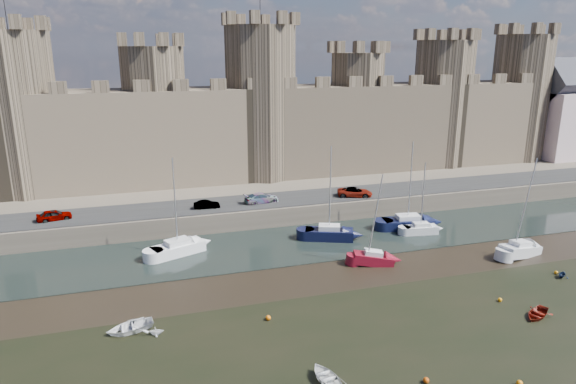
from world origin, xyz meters
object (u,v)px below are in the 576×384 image
at_px(car_3, 355,192).
at_px(sailboat_1, 329,233).
at_px(sailboat_3, 408,222).
at_px(car_1, 207,205).
at_px(sailboat_2, 421,228).
at_px(sailboat_5, 520,249).
at_px(car_2, 262,198).
at_px(sailboat_4, 373,258).
at_px(car_0, 54,215).
at_px(sailboat_0, 178,248).

height_order(car_3, sailboat_1, sailboat_1).
relative_size(car_3, sailboat_3, 0.43).
height_order(car_1, sailboat_2, sailboat_2).
height_order(sailboat_2, sailboat_5, sailboat_5).
bearing_deg(sailboat_5, car_2, 127.90).
bearing_deg(car_1, sailboat_3, -104.91).
relative_size(car_1, car_2, 0.72).
bearing_deg(car_3, sailboat_3, -131.57).
xyz_separation_m(car_3, sailboat_1, (-6.91, -8.25, -2.29)).
relative_size(car_2, sailboat_1, 0.40).
bearing_deg(car_1, sailboat_4, -134.76).
bearing_deg(car_0, sailboat_1, -118.46).
relative_size(car_0, sailboat_4, 0.39).
bearing_deg(car_1, sailboat_2, -109.06).
bearing_deg(sailboat_0, car_3, -4.67).
bearing_deg(sailboat_2, sailboat_1, -179.20).
height_order(car_3, sailboat_0, sailboat_0).
height_order(car_3, sailboat_3, sailboat_3).
height_order(sailboat_1, sailboat_2, sailboat_1).
relative_size(sailboat_2, sailboat_5, 0.81).
xyz_separation_m(car_3, sailboat_5, (11.62, -18.92, -2.38)).
xyz_separation_m(car_2, sailboat_3, (17.10, -8.41, -2.32)).
bearing_deg(sailboat_1, car_0, -174.99).
xyz_separation_m(car_2, sailboat_5, (24.59, -19.89, -2.38)).
height_order(car_1, car_3, car_3).
xyz_separation_m(sailboat_3, sailboat_5, (7.49, -11.49, -0.06)).
bearing_deg(car_2, sailboat_3, -124.01).
bearing_deg(sailboat_4, sailboat_5, 7.67).
xyz_separation_m(car_0, sailboat_2, (42.98, -10.75, -2.42)).
height_order(car_1, sailboat_5, sailboat_5).
distance_m(car_1, sailboat_3, 25.75).
bearing_deg(sailboat_3, car_1, 170.89).
height_order(car_1, sailboat_3, sailboat_3).
distance_m(car_2, sailboat_0, 14.79).
bearing_deg(car_1, car_2, -83.13).
height_order(car_2, sailboat_3, sailboat_3).
bearing_deg(sailboat_4, sailboat_2, 51.12).
distance_m(car_0, sailboat_2, 44.37).
relative_size(car_2, car_3, 0.96).
height_order(sailboat_0, sailboat_1, sailboat_1).
relative_size(car_0, car_2, 0.85).
distance_m(sailboat_3, sailboat_5, 13.71).
bearing_deg(car_3, sailboat_2, -134.81).
distance_m(sailboat_0, sailboat_4, 21.58).
bearing_deg(sailboat_1, car_1, 168.40).
xyz_separation_m(car_0, sailboat_1, (31.40, -9.33, -2.29)).
bearing_deg(sailboat_1, sailboat_5, -8.39).
xyz_separation_m(car_0, car_3, (38.31, -1.09, -0.00)).
relative_size(sailboat_1, sailboat_4, 1.15).
distance_m(car_2, sailboat_1, 11.26).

